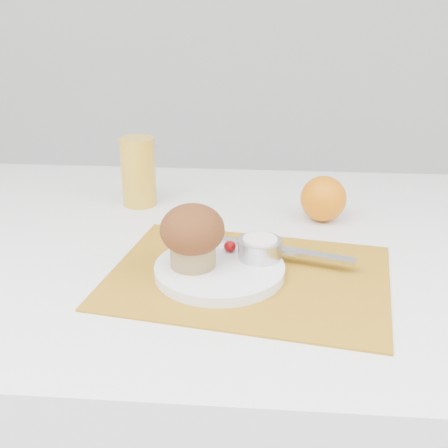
# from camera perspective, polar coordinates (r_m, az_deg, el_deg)

# --- Properties ---
(table) EXTENTS (1.20, 0.80, 0.75)m
(table) POSITION_cam_1_polar(r_m,az_deg,el_deg) (1.15, 0.85, -19.06)
(table) COLOR white
(table) RESTS_ON ground
(placemat) EXTENTS (0.44, 0.36, 0.00)m
(placemat) POSITION_cam_1_polar(r_m,az_deg,el_deg) (0.83, 2.49, -5.32)
(placemat) COLOR #A97217
(placemat) RESTS_ON table
(plate) EXTENTS (0.21, 0.21, 0.02)m
(plate) POSITION_cam_1_polar(r_m,az_deg,el_deg) (0.82, -0.45, -4.66)
(plate) COLOR white
(plate) RESTS_ON placemat
(ramekin) EXTENTS (0.08, 0.08, 0.03)m
(ramekin) POSITION_cam_1_polar(r_m,az_deg,el_deg) (0.84, 3.66, -2.51)
(ramekin) COLOR silver
(ramekin) RESTS_ON plate
(cream) EXTENTS (0.06, 0.06, 0.01)m
(cream) POSITION_cam_1_polar(r_m,az_deg,el_deg) (0.83, 3.69, -1.63)
(cream) COLOR white
(cream) RESTS_ON ramekin
(raspberry_near) EXTENTS (0.02, 0.02, 0.02)m
(raspberry_near) POSITION_cam_1_polar(r_m,az_deg,el_deg) (0.86, 0.60, -2.27)
(raspberry_near) COLOR #610204
(raspberry_near) RESTS_ON plate
(raspberry_far) EXTENTS (0.02, 0.02, 0.02)m
(raspberry_far) POSITION_cam_1_polar(r_m,az_deg,el_deg) (0.85, 2.69, -2.37)
(raspberry_far) COLOR #530204
(raspberry_far) RESTS_ON plate
(butter_knife) EXTENTS (0.22, 0.08, 0.01)m
(butter_knife) POSITION_cam_1_polar(r_m,az_deg,el_deg) (0.86, 5.94, -2.61)
(butter_knife) COLOR #B6B8BF
(butter_knife) RESTS_ON plate
(orange) EXTENTS (0.08, 0.08, 0.08)m
(orange) POSITION_cam_1_polar(r_m,az_deg,el_deg) (1.02, 10.06, 2.55)
(orange) COLOR orange
(orange) RESTS_ON table
(juice_glass) EXTENTS (0.08, 0.08, 0.13)m
(juice_glass) POSITION_cam_1_polar(r_m,az_deg,el_deg) (1.09, -8.69, 5.27)
(juice_glass) COLOR gold
(juice_glass) RESTS_ON table
(muffin) EXTENTS (0.09, 0.09, 0.09)m
(muffin) POSITION_cam_1_polar(r_m,az_deg,el_deg) (0.80, -3.22, -1.06)
(muffin) COLOR #9A7E4A
(muffin) RESTS_ON plate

